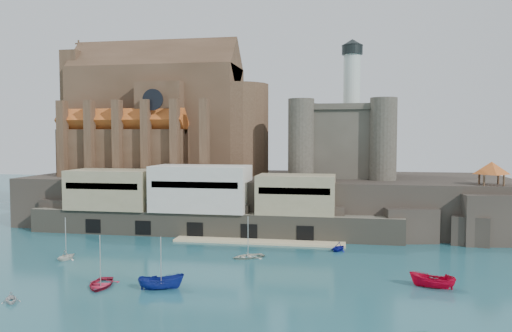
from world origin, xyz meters
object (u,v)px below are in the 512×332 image
object	(u,v)px
church	(164,121)
boat_2	(161,289)
pavilion	(492,170)
boat_1	(11,302)
castle_keep	(342,137)
boat_0	(101,286)

from	to	relation	value
church	boat_2	size ratio (longest dim) A/B	8.47
pavilion	boat_1	xyz separation A→B (m)	(-61.90, -43.86, -12.73)
church	boat_2	bearing A→B (deg)	-69.95
pavilion	boat_2	size ratio (longest dim) A/B	1.15
church	boat_1	distance (m)	63.82
church	castle_keep	world-z (taller)	church
boat_1	boat_2	distance (m)	16.62
church	boat_1	xyz separation A→B (m)	(4.23, -59.71, -22.13)
boat_1	boat_2	size ratio (longest dim) A/B	0.51
church	pavilion	size ratio (longest dim) A/B	7.34
boat_1	boat_2	bearing A→B (deg)	-10.21
pavilion	boat_2	bearing A→B (deg)	-142.37
boat_0	boat_1	xyz separation A→B (m)	(-7.03, -7.28, 0.00)
church	pavilion	xyz separation A→B (m)	(66.13, -15.85, -9.40)
boat_0	boat_2	bearing A→B (deg)	-9.93
castle_keep	boat_0	xyz separation A→B (m)	(-28.95, -51.65, -18.31)
castle_keep	pavilion	xyz separation A→B (m)	(25.92, -15.08, -5.59)
pavilion	boat_1	bearing A→B (deg)	-144.68
castle_keep	church	bearing A→B (deg)	178.89
castle_keep	boat_1	world-z (taller)	castle_keep
castle_keep	boat_2	world-z (taller)	castle_keep
church	boat_0	size ratio (longest dim) A/B	8.28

